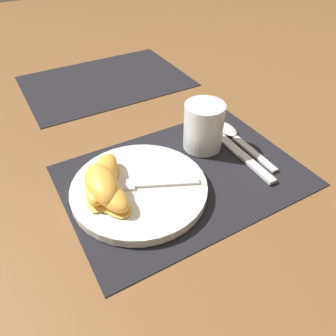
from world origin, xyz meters
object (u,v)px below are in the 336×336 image
object	(u,v)px
citrus_wedge_0	(103,179)
plate	(139,189)
juice_glass	(203,129)
citrus_wedge_2	(109,195)
knife	(237,151)
spoon	(233,135)
citrus_wedge_1	(102,186)
fork	(139,184)

from	to	relation	value
citrus_wedge_0	plate	bearing A→B (deg)	-29.81
juice_glass	citrus_wedge_2	xyz separation A→B (m)	(-0.23, -0.07, -0.01)
juice_glass	citrus_wedge_0	size ratio (longest dim) A/B	0.70
plate	citrus_wedge_0	distance (m)	0.07
knife	citrus_wedge_0	bearing A→B (deg)	174.84
spoon	citrus_wedge_1	world-z (taller)	citrus_wedge_1
spoon	citrus_wedge_2	xyz separation A→B (m)	(-0.31, -0.06, 0.03)
juice_glass	citrus_wedge_1	distance (m)	0.24
knife	spoon	bearing A→B (deg)	59.93
juice_glass	knife	world-z (taller)	juice_glass
plate	fork	xyz separation A→B (m)	(0.00, 0.00, 0.01)
citrus_wedge_0	citrus_wedge_1	bearing A→B (deg)	-113.05
juice_glass	citrus_wedge_1	world-z (taller)	juice_glass
fork	citrus_wedge_1	size ratio (longest dim) A/B	1.63
plate	knife	distance (m)	0.22
fork	knife	bearing A→B (deg)	1.34
juice_glass	spoon	xyz separation A→B (m)	(0.08, -0.01, -0.04)
plate	citrus_wedge_1	xyz separation A→B (m)	(-0.06, 0.01, 0.03)
spoon	citrus_wedge_1	bearing A→B (deg)	-172.47
fork	citrus_wedge_0	bearing A→B (deg)	150.55
plate	juice_glass	world-z (taller)	juice_glass
knife	citrus_wedge_1	xyz separation A→B (m)	(-0.29, 0.01, 0.03)
plate	fork	world-z (taller)	fork
spoon	citrus_wedge_1	size ratio (longest dim) A/B	1.81
juice_glass	citrus_wedge_0	bearing A→B (deg)	-172.93
spoon	plate	bearing A→B (deg)	-168.05
juice_glass	citrus_wedge_2	bearing A→B (deg)	-163.47
spoon	fork	bearing A→B (deg)	-168.11
citrus_wedge_0	citrus_wedge_1	world-z (taller)	citrus_wedge_1
juice_glass	citrus_wedge_1	xyz separation A→B (m)	(-0.24, -0.05, -0.01)
citrus_wedge_1	citrus_wedge_2	distance (m)	0.02
citrus_wedge_1	citrus_wedge_2	world-z (taller)	citrus_wedge_1
plate	spoon	xyz separation A→B (m)	(0.25, 0.05, -0.00)
juice_glass	plate	bearing A→B (deg)	-161.30
fork	juice_glass	bearing A→B (deg)	18.62
plate	citrus_wedge_0	bearing A→B (deg)	150.19
plate	juice_glass	distance (m)	0.19
juice_glass	citrus_wedge_0	distance (m)	0.23
plate	citrus_wedge_2	size ratio (longest dim) A/B	2.24
spoon	citrus_wedge_0	bearing A→B (deg)	-175.76
juice_glass	spoon	distance (m)	0.09
plate	fork	size ratio (longest dim) A/B	1.38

